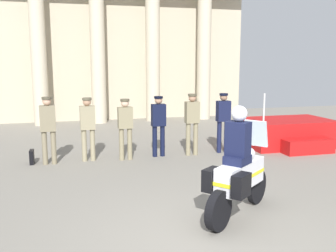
{
  "coord_description": "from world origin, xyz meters",
  "views": [
    {
      "loc": [
        -1.91,
        -4.98,
        2.6
      ],
      "look_at": [
        0.16,
        2.85,
        1.23
      ],
      "focal_mm": 40.84,
      "sensor_mm": 36.0,
      "label": 1
    }
  ],
  "objects_px": {
    "briefcase_on_ground": "(32,157)",
    "officer_in_row_3": "(159,121)",
    "officer_in_row_0": "(48,125)",
    "officer_in_row_1": "(88,124)",
    "officer_in_row_4": "(192,119)",
    "officer_in_row_2": "(125,124)",
    "motorcycle_with_rider": "(238,172)",
    "reviewing_stand": "(288,133)",
    "officer_in_row_5": "(223,118)"
  },
  "relations": [
    {
      "from": "officer_in_row_0",
      "to": "officer_in_row_1",
      "type": "bearing_deg",
      "value": -176.04
    },
    {
      "from": "officer_in_row_3",
      "to": "officer_in_row_5",
      "type": "distance_m",
      "value": 1.9
    },
    {
      "from": "officer_in_row_2",
      "to": "officer_in_row_1",
      "type": "bearing_deg",
      "value": -9.23
    },
    {
      "from": "officer_in_row_5",
      "to": "briefcase_on_ground",
      "type": "xyz_separation_m",
      "value": [
        -5.24,
        0.07,
        -0.83
      ]
    },
    {
      "from": "officer_in_row_0",
      "to": "officer_in_row_5",
      "type": "bearing_deg",
      "value": 179.72
    },
    {
      "from": "reviewing_stand",
      "to": "motorcycle_with_rider",
      "type": "height_order",
      "value": "motorcycle_with_rider"
    },
    {
      "from": "reviewing_stand",
      "to": "officer_in_row_3",
      "type": "bearing_deg",
      "value": -176.01
    },
    {
      "from": "officer_in_row_3",
      "to": "officer_in_row_4",
      "type": "height_order",
      "value": "officer_in_row_4"
    },
    {
      "from": "motorcycle_with_rider",
      "to": "officer_in_row_0",
      "type": "bearing_deg",
      "value": 87.68
    },
    {
      "from": "officer_in_row_2",
      "to": "officer_in_row_5",
      "type": "relative_size",
      "value": 0.96
    },
    {
      "from": "officer_in_row_0",
      "to": "officer_in_row_2",
      "type": "relative_size",
      "value": 1.06
    },
    {
      "from": "motorcycle_with_rider",
      "to": "officer_in_row_2",
      "type": "bearing_deg",
      "value": 67.4
    },
    {
      "from": "motorcycle_with_rider",
      "to": "officer_in_row_4",
      "type": "bearing_deg",
      "value": 42.98
    },
    {
      "from": "officer_in_row_4",
      "to": "officer_in_row_5",
      "type": "bearing_deg",
      "value": -176.0
    },
    {
      "from": "motorcycle_with_rider",
      "to": "briefcase_on_ground",
      "type": "height_order",
      "value": "motorcycle_with_rider"
    },
    {
      "from": "officer_in_row_1",
      "to": "officer_in_row_4",
      "type": "height_order",
      "value": "officer_in_row_4"
    },
    {
      "from": "motorcycle_with_rider",
      "to": "briefcase_on_ground",
      "type": "distance_m",
      "value": 5.82
    },
    {
      "from": "officer_in_row_3",
      "to": "officer_in_row_4",
      "type": "xyz_separation_m",
      "value": [
        0.93,
        -0.11,
        0.03
      ]
    },
    {
      "from": "reviewing_stand",
      "to": "officer_in_row_5",
      "type": "xyz_separation_m",
      "value": [
        -2.32,
        -0.31,
        0.62
      ]
    },
    {
      "from": "officer_in_row_4",
      "to": "officer_in_row_2",
      "type": "bearing_deg",
      "value": -0.09
    },
    {
      "from": "officer_in_row_1",
      "to": "motorcycle_with_rider",
      "type": "distance_m",
      "value": 4.95
    },
    {
      "from": "officer_in_row_3",
      "to": "briefcase_on_ground",
      "type": "bearing_deg",
      "value": -2.35
    },
    {
      "from": "officer_in_row_0",
      "to": "officer_in_row_2",
      "type": "bearing_deg",
      "value": 177.41
    },
    {
      "from": "motorcycle_with_rider",
      "to": "officer_in_row_1",
      "type": "bearing_deg",
      "value": 77.8
    },
    {
      "from": "officer_in_row_1",
      "to": "officer_in_row_5",
      "type": "distance_m",
      "value": 3.8
    },
    {
      "from": "briefcase_on_ground",
      "to": "officer_in_row_1",
      "type": "bearing_deg",
      "value": -2.84
    },
    {
      "from": "officer_in_row_3",
      "to": "officer_in_row_4",
      "type": "bearing_deg",
      "value": 172.2
    },
    {
      "from": "officer_in_row_0",
      "to": "officer_in_row_1",
      "type": "distance_m",
      "value": 0.99
    },
    {
      "from": "officer_in_row_2",
      "to": "officer_in_row_3",
      "type": "bearing_deg",
      "value": -172.47
    },
    {
      "from": "officer_in_row_0",
      "to": "officer_in_row_3",
      "type": "height_order",
      "value": "officer_in_row_0"
    },
    {
      "from": "officer_in_row_5",
      "to": "officer_in_row_0",
      "type": "bearing_deg",
      "value": -0.28
    },
    {
      "from": "officer_in_row_3",
      "to": "motorcycle_with_rider",
      "type": "height_order",
      "value": "motorcycle_with_rider"
    },
    {
      "from": "officer_in_row_2",
      "to": "reviewing_stand",
      "type": "bearing_deg",
      "value": -176.47
    },
    {
      "from": "officer_in_row_1",
      "to": "briefcase_on_ground",
      "type": "relative_size",
      "value": 4.66
    },
    {
      "from": "reviewing_stand",
      "to": "officer_in_row_3",
      "type": "distance_m",
      "value": 4.27
    },
    {
      "from": "officer_in_row_0",
      "to": "officer_in_row_3",
      "type": "relative_size",
      "value": 1.03
    },
    {
      "from": "reviewing_stand",
      "to": "motorcycle_with_rider",
      "type": "relative_size",
      "value": 1.41
    },
    {
      "from": "briefcase_on_ground",
      "to": "officer_in_row_3",
      "type": "bearing_deg",
      "value": -1.0
    },
    {
      "from": "officer_in_row_1",
      "to": "officer_in_row_4",
      "type": "xyz_separation_m",
      "value": [
        2.84,
        -0.09,
        0.03
      ]
    },
    {
      "from": "officer_in_row_0",
      "to": "officer_in_row_1",
      "type": "height_order",
      "value": "officer_in_row_0"
    },
    {
      "from": "officer_in_row_1",
      "to": "officer_in_row_3",
      "type": "xyz_separation_m",
      "value": [
        1.91,
        0.01,
        -0.0
      ]
    },
    {
      "from": "officer_in_row_3",
      "to": "officer_in_row_5",
      "type": "bearing_deg",
      "value": 178.2
    },
    {
      "from": "reviewing_stand",
      "to": "officer_in_row_0",
      "type": "distance_m",
      "value": 7.15
    },
    {
      "from": "officer_in_row_2",
      "to": "officer_in_row_3",
      "type": "xyz_separation_m",
      "value": [
        0.94,
        0.15,
        0.02
      ]
    },
    {
      "from": "briefcase_on_ground",
      "to": "officer_in_row_2",
      "type": "bearing_deg",
      "value": -4.88
    },
    {
      "from": "officer_in_row_3",
      "to": "briefcase_on_ground",
      "type": "xyz_separation_m",
      "value": [
        -3.34,
        0.06,
        -0.81
      ]
    },
    {
      "from": "briefcase_on_ground",
      "to": "officer_in_row_0",
      "type": "bearing_deg",
      "value": -20.02
    },
    {
      "from": "reviewing_stand",
      "to": "briefcase_on_ground",
      "type": "height_order",
      "value": "reviewing_stand"
    },
    {
      "from": "officer_in_row_0",
      "to": "officer_in_row_2",
      "type": "height_order",
      "value": "officer_in_row_0"
    },
    {
      "from": "officer_in_row_0",
      "to": "officer_in_row_4",
      "type": "bearing_deg",
      "value": 178.64
    }
  ]
}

